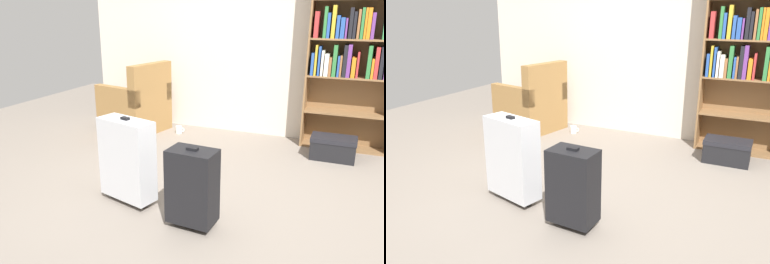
# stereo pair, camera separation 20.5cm
# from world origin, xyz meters

# --- Properties ---
(ground_plane) EXTENTS (8.41, 8.41, 0.00)m
(ground_plane) POSITION_xyz_m (0.00, 0.00, 0.00)
(ground_plane) COLOR slate
(back_wall) EXTENTS (4.81, 0.10, 2.60)m
(back_wall) POSITION_xyz_m (0.00, 2.13, 1.30)
(back_wall) COLOR beige
(back_wall) RESTS_ON ground
(bookshelf) EXTENTS (0.96, 0.28, 2.03)m
(bookshelf) POSITION_xyz_m (0.99, 1.95, 1.08)
(bookshelf) COLOR brown
(bookshelf) RESTS_ON ground
(armchair) EXTENTS (0.83, 0.83, 0.90)m
(armchair) POSITION_xyz_m (-1.56, 1.61, 0.32)
(armchair) COLOR olive
(armchair) RESTS_ON ground
(mug) EXTENTS (0.12, 0.08, 0.10)m
(mug) POSITION_xyz_m (-1.00, 1.70, 0.05)
(mug) COLOR white
(mug) RESTS_ON ground
(storage_box) EXTENTS (0.46, 0.28, 0.25)m
(storage_box) POSITION_xyz_m (0.90, 1.51, 0.13)
(storage_box) COLOR black
(storage_box) RESTS_ON ground
(suitcase_black) EXTENTS (0.36, 0.24, 0.62)m
(suitcase_black) POSITION_xyz_m (0.05, -0.34, 0.32)
(suitcase_black) COLOR black
(suitcase_black) RESTS_ON ground
(suitcase_silver) EXTENTS (0.51, 0.31, 0.73)m
(suitcase_silver) POSITION_xyz_m (-0.58, -0.18, 0.38)
(suitcase_silver) COLOR #B7BABF
(suitcase_silver) RESTS_ON ground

